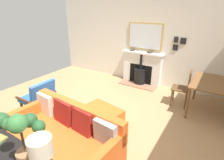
{
  "coord_description": "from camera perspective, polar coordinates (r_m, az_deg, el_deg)",
  "views": [
    {
      "loc": [
        2.47,
        2.22,
        2.25
      ],
      "look_at": [
        -0.49,
        0.36,
        0.84
      ],
      "focal_mm": 28.83,
      "sensor_mm": 36.0,
      "label": 1
    }
  ],
  "objects": [
    {
      "name": "ground_plane",
      "position": [
        4.02,
        -8.25,
        -12.41
      ],
      "size": [
        5.44,
        6.03,
        0.01
      ],
      "primitive_type": "cube",
      "color": "tan"
    },
    {
      "name": "mirror_over_mantel",
      "position": [
        5.56,
        10.42,
        13.43
      ],
      "size": [
        0.04,
        1.06,
        0.79
      ],
      "color": "tan"
    },
    {
      "name": "photo_gallery_row",
      "position": [
        5.3,
        20.34,
        11.0
      ],
      "size": [
        0.02,
        0.32,
        0.37
      ],
      "color": "black"
    },
    {
      "name": "table_lamp_far_end",
      "position": [
        1.83,
        -21.69,
        -19.61
      ],
      "size": [
        0.22,
        0.22,
        0.47
      ],
      "color": "beige",
      "rests_on": "console_table"
    },
    {
      "name": "armchair_accent",
      "position": [
        4.31,
        -22.05,
        -4.63
      ],
      "size": [
        0.69,
        0.61,
        0.79
      ],
      "color": "#4C3321",
      "rests_on": "ground"
    },
    {
      "name": "console_table",
      "position": [
        2.56,
        -29.66,
        -20.37
      ],
      "size": [
        0.38,
        1.74,
        0.72
      ],
      "color": "black",
      "rests_on": "ground"
    },
    {
      "name": "sofa",
      "position": [
        3.06,
        -14.83,
        -16.97
      ],
      "size": [
        1.0,
        1.91,
        0.82
      ],
      "color": "#B2B2B7",
      "rests_on": "ground"
    },
    {
      "name": "dining_table",
      "position": [
        4.49,
        29.43,
        -1.68
      ],
      "size": [
        1.15,
        0.88,
        0.75
      ],
      "color": "brown",
      "rests_on": "ground"
    },
    {
      "name": "potted_plant",
      "position": [
        2.01,
        -26.83,
        -14.91
      ],
      "size": [
        0.38,
        0.46,
        0.68
      ],
      "color": "#99704C",
      "rests_on": "console_table"
    },
    {
      "name": "mantel_bowl_near",
      "position": [
        5.69,
        6.47,
        9.5
      ],
      "size": [
        0.15,
        0.15,
        0.05
      ],
      "color": "#47382D",
      "rests_on": "fireplace"
    },
    {
      "name": "wall_left",
      "position": [
        5.71,
        9.18,
        13.35
      ],
      "size": [
        0.12,
        6.03,
        2.83
      ],
      "primitive_type": "cube",
      "color": "beige",
      "rests_on": "ground"
    },
    {
      "name": "mantel_bowl_far",
      "position": [
        5.47,
        11.88,
        8.7
      ],
      "size": [
        0.15,
        0.15,
        0.06
      ],
      "color": "#47382D",
      "rests_on": "fireplace"
    },
    {
      "name": "fireplace",
      "position": [
        5.7,
        9.3,
        3.13
      ],
      "size": [
        0.58,
        1.28,
        1.0
      ],
      "color": "#93664C",
      "rests_on": "ground"
    },
    {
      "name": "dining_chair_near_fireplace",
      "position": [
        4.58,
        22.11,
        -1.71
      ],
      "size": [
        0.44,
        0.44,
        0.91
      ],
      "color": "brown",
      "rests_on": "ground"
    },
    {
      "name": "ottoman",
      "position": [
        3.69,
        -3.86,
        -11.32
      ],
      "size": [
        0.78,
        0.88,
        0.36
      ],
      "color": "#B2B2B7",
      "rests_on": "ground"
    }
  ]
}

